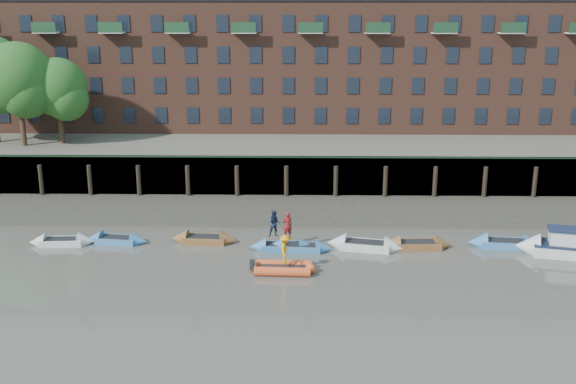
{
  "coord_description": "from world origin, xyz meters",
  "views": [
    {
      "loc": [
        -0.93,
        -30.82,
        15.39
      ],
      "look_at": [
        -1.69,
        12.0,
        3.2
      ],
      "focal_mm": 42.0,
      "sensor_mm": 36.0,
      "label": 1
    }
  ],
  "objects_px": {
    "rowboat_3": "(283,247)",
    "person_rower_b": "(275,224)",
    "rowboat_4": "(299,248)",
    "motor_launch": "(555,246)",
    "rowboat_7": "(506,244)",
    "person_rib_crew": "(285,249)",
    "rowboat_5": "(365,245)",
    "rowboat_1": "(117,240)",
    "rowboat_2": "(204,239)",
    "rowboat_6": "(417,245)",
    "rowboat_0": "(62,242)",
    "person_rower_a": "(287,225)",
    "rib_tender": "(285,268)"
  },
  "relations": [
    {
      "from": "rowboat_1",
      "to": "person_rib_crew",
      "type": "bearing_deg",
      "value": -15.94
    },
    {
      "from": "rowboat_2",
      "to": "person_rower_b",
      "type": "distance_m",
      "value": 5.03
    },
    {
      "from": "rowboat_6",
      "to": "person_rib_crew",
      "type": "relative_size",
      "value": 2.67
    },
    {
      "from": "rowboat_7",
      "to": "person_rower_b",
      "type": "relative_size",
      "value": 2.86
    },
    {
      "from": "rib_tender",
      "to": "rowboat_3",
      "type": "bearing_deg",
      "value": 96.62
    },
    {
      "from": "rowboat_7",
      "to": "person_rower_a",
      "type": "distance_m",
      "value": 14.22
    },
    {
      "from": "rowboat_0",
      "to": "rowboat_5",
      "type": "bearing_deg",
      "value": -5.61
    },
    {
      "from": "rowboat_2",
      "to": "rib_tender",
      "type": "bearing_deg",
      "value": -37.79
    },
    {
      "from": "rib_tender",
      "to": "person_rower_b",
      "type": "relative_size",
      "value": 2.08
    },
    {
      "from": "rowboat_7",
      "to": "rowboat_4",
      "type": "bearing_deg",
      "value": -169.73
    },
    {
      "from": "rowboat_6",
      "to": "person_rower_a",
      "type": "relative_size",
      "value": 2.72
    },
    {
      "from": "rowboat_6",
      "to": "rowboat_1",
      "type": "bearing_deg",
      "value": 174.7
    },
    {
      "from": "rowboat_1",
      "to": "rib_tender",
      "type": "xyz_separation_m",
      "value": [
        11.23,
        -4.79,
        0.06
      ]
    },
    {
      "from": "rowboat_0",
      "to": "person_rower_a",
      "type": "xyz_separation_m",
      "value": [
        14.78,
        -0.68,
        1.47
      ]
    },
    {
      "from": "rowboat_6",
      "to": "rowboat_7",
      "type": "height_order",
      "value": "rowboat_7"
    },
    {
      "from": "rowboat_7",
      "to": "person_rower_a",
      "type": "relative_size",
      "value": 2.87
    },
    {
      "from": "rowboat_0",
      "to": "rowboat_2",
      "type": "xyz_separation_m",
      "value": [
        9.26,
        0.58,
        0.01
      ]
    },
    {
      "from": "rowboat_5",
      "to": "motor_launch",
      "type": "xyz_separation_m",
      "value": [
        11.81,
        -0.8,
        0.33
      ]
    },
    {
      "from": "rowboat_0",
      "to": "rowboat_4",
      "type": "bearing_deg",
      "value": -7.41
    },
    {
      "from": "rowboat_3",
      "to": "person_rower_a",
      "type": "bearing_deg",
      "value": 2.43
    },
    {
      "from": "rowboat_6",
      "to": "person_rower_a",
      "type": "xyz_separation_m",
      "value": [
        -8.34,
        -0.44,
        1.45
      ]
    },
    {
      "from": "rowboat_1",
      "to": "motor_launch",
      "type": "distance_m",
      "value": 28.12
    },
    {
      "from": "rowboat_5",
      "to": "rowboat_7",
      "type": "relative_size",
      "value": 1.04
    },
    {
      "from": "rowboat_2",
      "to": "rib_tender",
      "type": "relative_size",
      "value": 1.25
    },
    {
      "from": "rowboat_6",
      "to": "motor_launch",
      "type": "distance_m",
      "value": 8.51
    },
    {
      "from": "rowboat_5",
      "to": "person_rib_crew",
      "type": "distance_m",
      "value": 6.54
    },
    {
      "from": "rowboat_4",
      "to": "rib_tender",
      "type": "height_order",
      "value": "rowboat_4"
    },
    {
      "from": "rowboat_5",
      "to": "rowboat_7",
      "type": "distance_m",
      "value": 9.15
    },
    {
      "from": "rowboat_0",
      "to": "rowboat_4",
      "type": "height_order",
      "value": "rowboat_0"
    },
    {
      "from": "rowboat_4",
      "to": "rowboat_7",
      "type": "xyz_separation_m",
      "value": [
        13.36,
        0.87,
        0.03
      ]
    },
    {
      "from": "rowboat_5",
      "to": "rowboat_7",
      "type": "xyz_separation_m",
      "value": [
        9.14,
        0.48,
        -0.01
      ]
    },
    {
      "from": "rowboat_3",
      "to": "rowboat_6",
      "type": "relative_size",
      "value": 0.9
    },
    {
      "from": "rowboat_4",
      "to": "motor_launch",
      "type": "bearing_deg",
      "value": 3.05
    },
    {
      "from": "rowboat_6",
      "to": "rowboat_0",
      "type": "bearing_deg",
      "value": 176.02
    },
    {
      "from": "rib_tender",
      "to": "person_rower_a",
      "type": "relative_size",
      "value": 2.09
    },
    {
      "from": "rowboat_0",
      "to": "motor_launch",
      "type": "xyz_separation_m",
      "value": [
        31.57,
        -1.23,
        0.36
      ]
    },
    {
      "from": "rowboat_1",
      "to": "person_rower_b",
      "type": "height_order",
      "value": "person_rower_b"
    },
    {
      "from": "rowboat_1",
      "to": "rowboat_2",
      "type": "distance_m",
      "value": 5.76
    },
    {
      "from": "rowboat_4",
      "to": "rowboat_3",
      "type": "bearing_deg",
      "value": 177.65
    },
    {
      "from": "rowboat_7",
      "to": "person_rib_crew",
      "type": "height_order",
      "value": "person_rib_crew"
    },
    {
      "from": "rowboat_3",
      "to": "person_rower_b",
      "type": "distance_m",
      "value": 1.58
    },
    {
      "from": "rowboat_1",
      "to": "rowboat_5",
      "type": "height_order",
      "value": "rowboat_5"
    },
    {
      "from": "rowboat_5",
      "to": "person_rower_a",
      "type": "xyz_separation_m",
      "value": [
        -4.99,
        -0.25,
        1.43
      ]
    },
    {
      "from": "rowboat_5",
      "to": "rib_tender",
      "type": "distance_m",
      "value": 6.39
    },
    {
      "from": "rowboat_5",
      "to": "rowboat_4",
      "type": "bearing_deg",
      "value": -162.67
    },
    {
      "from": "rowboat_1",
      "to": "person_rower_a",
      "type": "height_order",
      "value": "person_rower_a"
    },
    {
      "from": "rowboat_2",
      "to": "rowboat_7",
      "type": "xyz_separation_m",
      "value": [
        19.64,
        -0.53,
        0.02
      ]
    },
    {
      "from": "rowboat_5",
      "to": "motor_launch",
      "type": "distance_m",
      "value": 11.84
    },
    {
      "from": "rowboat_1",
      "to": "person_rib_crew",
      "type": "relative_size",
      "value": 2.43
    },
    {
      "from": "rowboat_6",
      "to": "person_rib_crew",
      "type": "height_order",
      "value": "person_rib_crew"
    }
  ]
}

